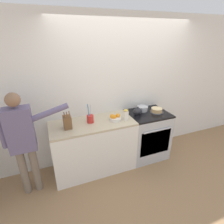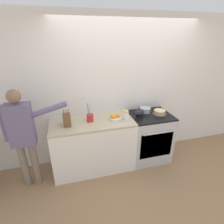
% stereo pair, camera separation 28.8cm
% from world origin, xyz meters
% --- Properties ---
extents(ground_plane, '(16.00, 16.00, 0.00)m').
position_xyz_m(ground_plane, '(0.00, 0.00, 0.00)').
color(ground_plane, '#93704C').
extents(wall_back, '(8.00, 0.04, 2.60)m').
position_xyz_m(wall_back, '(0.00, 0.65, 1.30)').
color(wall_back, silver).
rests_on(wall_back, ground_plane).
extents(counter_cabinet, '(1.38, 0.63, 0.92)m').
position_xyz_m(counter_cabinet, '(-0.72, 0.31, 0.46)').
color(counter_cabinet, white).
rests_on(counter_cabinet, ground_plane).
extents(stove_range, '(0.74, 0.66, 0.92)m').
position_xyz_m(stove_range, '(0.35, 0.31, 0.46)').
color(stove_range, '#B7BABF').
rests_on(stove_range, ground_plane).
extents(layer_cake, '(0.25, 0.25, 0.08)m').
position_xyz_m(layer_cake, '(0.51, 0.29, 0.96)').
color(layer_cake, '#4C4C51').
rests_on(layer_cake, stove_range).
extents(tea_kettle, '(0.19, 0.15, 0.15)m').
position_xyz_m(tea_kettle, '(0.13, 0.33, 0.99)').
color(tea_kettle, '#232328').
rests_on(tea_kettle, stove_range).
extents(mixing_bowl, '(0.21, 0.21, 0.09)m').
position_xyz_m(mixing_bowl, '(0.30, 0.45, 0.97)').
color(mixing_bowl, '#B7BABF').
rests_on(mixing_bowl, stove_range).
extents(knife_block, '(0.12, 0.15, 0.29)m').
position_xyz_m(knife_block, '(-1.12, 0.28, 1.02)').
color(knife_block, brown).
rests_on(knife_block, counter_cabinet).
extents(utensil_crock, '(0.11, 0.11, 0.32)m').
position_xyz_m(utensil_crock, '(-0.75, 0.34, 0.99)').
color(utensil_crock, red).
rests_on(utensil_crock, counter_cabinet).
extents(fruit_bowl, '(0.20, 0.20, 0.11)m').
position_xyz_m(fruit_bowl, '(-0.34, 0.27, 0.97)').
color(fruit_bowl, silver).
rests_on(fruit_bowl, counter_cabinet).
extents(milk_carton, '(0.07, 0.07, 0.20)m').
position_xyz_m(milk_carton, '(-0.16, 0.22, 1.02)').
color(milk_carton, white).
rests_on(milk_carton, counter_cabinet).
extents(person_baker, '(0.92, 0.20, 1.60)m').
position_xyz_m(person_baker, '(-1.74, 0.17, 0.95)').
color(person_baker, '#7A6B5B').
rests_on(person_baker, ground_plane).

